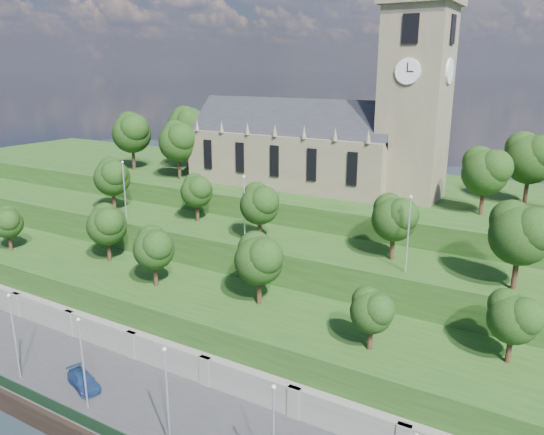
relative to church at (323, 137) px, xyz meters
The scene contains 13 objects.
promenade 45.42m from the church, 91.13° to the right, with size 160.00×12.00×2.00m, color #2D2D30.
fence 49.57m from the church, 91.00° to the right, with size 160.00×0.10×1.20m, color black.
retaining_wall 39.48m from the church, 91.33° to the right, with size 160.00×2.10×5.00m.
embankment_lower 33.57m from the church, 91.61° to the right, with size 160.00×12.00×8.00m, color #1F4115.
embankment_upper 23.71m from the church, 92.66° to the right, with size 160.00×10.00×12.00m, color #1F4115.
hilltop 15.57m from the church, 101.11° to the left, with size 160.00×32.00×15.00m, color #1F4115.
church is the anchor object (origin of this frame).
trees_lower 29.37m from the church, 94.15° to the right, with size 68.06×8.62×7.81m.
trees_upper 19.27m from the church, 76.34° to the right, with size 60.69×8.04×8.49m.
trees_hilltop 7.26m from the church, behind, with size 75.82×16.32×11.00m.
lamp_posts_promenade 46.17m from the church, 93.67° to the right, with size 60.36×0.36×9.23m.
lamp_posts_upper 20.83m from the church, 92.26° to the right, with size 40.36×0.36×8.16m.
car_right 46.20m from the church, 98.05° to the right, with size 1.96×4.83×1.40m, color navy.
Camera 1 is at (34.37, -25.19, 32.38)m, focal length 35.00 mm.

